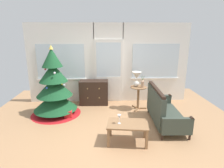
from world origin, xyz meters
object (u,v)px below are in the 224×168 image
at_px(coffee_table, 128,126).
at_px(settee_sofa, 163,110).
at_px(wine_glass, 119,117).
at_px(gift_box, 69,114).
at_px(flower_vase, 142,83).
at_px(side_table, 138,93).
at_px(dresser_cabinet, 94,92).
at_px(christmas_tree, 54,90).
at_px(table_lamp, 137,77).

bearing_deg(coffee_table, settee_sofa, 38.44).
height_order(wine_glass, gift_box, wine_glass).
bearing_deg(coffee_table, flower_vase, 69.77).
bearing_deg(side_table, dresser_cabinet, 160.49).
distance_m(settee_sofa, gift_box, 2.50).
bearing_deg(dresser_cabinet, wine_glass, -74.27).
relative_size(dresser_cabinet, flower_vase, 2.60).
relative_size(settee_sofa, gift_box, 8.21).
bearing_deg(flower_vase, wine_glass, -115.21).
xyz_separation_m(christmas_tree, flower_vase, (2.50, 0.19, 0.12)).
height_order(dresser_cabinet, coffee_table, dresser_cabinet).
bearing_deg(gift_box, flower_vase, 12.56).
bearing_deg(christmas_tree, flower_vase, 4.45).
bearing_deg(wine_glass, gift_box, 135.65).
bearing_deg(dresser_cabinet, flower_vase, -20.37).
distance_m(christmas_tree, coffee_table, 2.44).
distance_m(flower_vase, wine_glass, 1.92).
xyz_separation_m(settee_sofa, coffee_table, (-0.97, -0.77, -0.01)).
height_order(dresser_cabinet, gift_box, dresser_cabinet).
bearing_deg(christmas_tree, table_lamp, 7.18).
xyz_separation_m(christmas_tree, settee_sofa, (2.83, -0.76, -0.32)).
bearing_deg(flower_vase, settee_sofa, -70.78).
distance_m(christmas_tree, gift_box, 0.77).
distance_m(christmas_tree, side_table, 2.42).
bearing_deg(coffee_table, gift_box, 139.24).
bearing_deg(gift_box, side_table, 14.79).
height_order(coffee_table, wine_glass, wine_glass).
bearing_deg(gift_box, dresser_cabinet, 57.17).
bearing_deg(coffee_table, table_lamp, 75.39).
relative_size(settee_sofa, flower_vase, 4.60).
bearing_deg(wine_glass, coffee_table, -0.76).
height_order(dresser_cabinet, table_lamp, table_lamp).
distance_m(christmas_tree, dresser_cabinet, 1.32).
relative_size(dresser_cabinet, wine_glass, 4.66).
xyz_separation_m(dresser_cabinet, coffee_table, (0.81, -2.26, -0.02)).
bearing_deg(table_lamp, settee_sofa, -64.97).
height_order(christmas_tree, dresser_cabinet, christmas_tree).
height_order(dresser_cabinet, side_table, dresser_cabinet).
bearing_deg(coffee_table, christmas_tree, 140.57).
bearing_deg(wine_glass, side_table, 68.26).
bearing_deg(wine_glass, dresser_cabinet, 105.73).
relative_size(settee_sofa, coffee_table, 1.79).
xyz_separation_m(dresser_cabinet, side_table, (1.35, -0.48, 0.11)).
distance_m(table_lamp, gift_box, 2.20).
height_order(table_lamp, gift_box, table_lamp).
bearing_deg(dresser_cabinet, coffee_table, -70.26).
bearing_deg(table_lamp, christmas_tree, -172.82).
distance_m(table_lamp, flower_vase, 0.25).
distance_m(settee_sofa, flower_vase, 1.10).
height_order(christmas_tree, flower_vase, christmas_tree).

